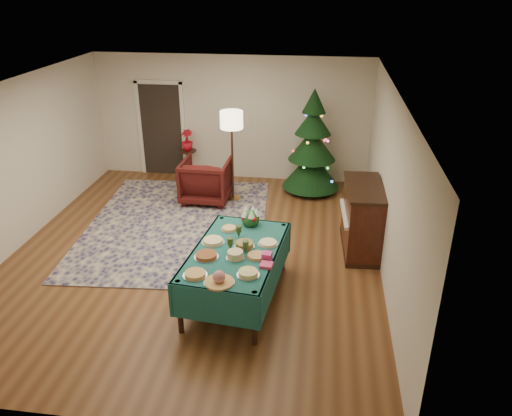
# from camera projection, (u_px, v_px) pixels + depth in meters

# --- Properties ---
(room_shell) EXTENTS (7.00, 7.00, 7.00)m
(room_shell) POSITION_uv_depth(u_px,v_px,m) (191.00, 177.00, 7.72)
(room_shell) COLOR #593319
(room_shell) RESTS_ON ground
(doorway) EXTENTS (1.08, 0.04, 2.16)m
(doorway) POSITION_uv_depth(u_px,v_px,m) (162.00, 127.00, 11.15)
(doorway) COLOR black
(doorway) RESTS_ON ground
(rug) EXTENTS (3.50, 4.42, 0.02)m
(rug) POSITION_uv_depth(u_px,v_px,m) (177.00, 224.00, 9.21)
(rug) COLOR #131244
(rug) RESTS_ON ground
(buffet_table) EXTENTS (1.38, 2.11, 0.78)m
(buffet_table) POSITION_uv_depth(u_px,v_px,m) (236.00, 260.00, 6.88)
(buffet_table) COLOR black
(buffet_table) RESTS_ON ground
(platter_0) EXTENTS (0.31, 0.31, 0.05)m
(platter_0) POSITION_uv_depth(u_px,v_px,m) (195.00, 274.00, 6.22)
(platter_0) COLOR silver
(platter_0) RESTS_ON buffet_table
(platter_1) EXTENTS (0.38, 0.38, 0.17)m
(platter_1) POSITION_uv_depth(u_px,v_px,m) (219.00, 279.00, 6.06)
(platter_1) COLOR silver
(platter_1) RESTS_ON buffet_table
(platter_2) EXTENTS (0.29, 0.29, 0.06)m
(platter_2) POSITION_uv_depth(u_px,v_px,m) (248.00, 273.00, 6.23)
(platter_2) COLOR silver
(platter_2) RESTS_ON buffet_table
(platter_3) EXTENTS (0.33, 0.33, 0.05)m
(platter_3) POSITION_uv_depth(u_px,v_px,m) (206.00, 256.00, 6.63)
(platter_3) COLOR silver
(platter_3) RESTS_ON buffet_table
(platter_4) EXTENTS (0.25, 0.25, 0.11)m
(platter_4) POSITION_uv_depth(u_px,v_px,m) (235.00, 255.00, 6.59)
(platter_4) COLOR silver
(platter_4) RESTS_ON buffet_table
(platter_5) EXTENTS (0.28, 0.28, 0.04)m
(platter_5) POSITION_uv_depth(u_px,v_px,m) (257.00, 256.00, 6.63)
(platter_5) COLOR silver
(platter_5) RESTS_ON buffet_table
(platter_6) EXTENTS (0.32, 0.32, 0.05)m
(platter_6) POSITION_uv_depth(u_px,v_px,m) (213.00, 241.00, 6.99)
(platter_6) COLOR silver
(platter_6) RESTS_ON buffet_table
(platter_7) EXTENTS (0.29, 0.29, 0.07)m
(platter_7) POSITION_uv_depth(u_px,v_px,m) (244.00, 245.00, 6.88)
(platter_7) COLOR silver
(platter_7) RESTS_ON buffet_table
(platter_8) EXTENTS (0.29, 0.29, 0.04)m
(platter_8) POSITION_uv_depth(u_px,v_px,m) (268.00, 243.00, 6.95)
(platter_8) COLOR silver
(platter_8) RESTS_ON buffet_table
(platter_9) EXTENTS (0.25, 0.25, 0.04)m
(platter_9) POSITION_uv_depth(u_px,v_px,m) (229.00, 229.00, 7.34)
(platter_9) COLOR silver
(platter_9) RESTS_ON buffet_table
(goblet_0) EXTENTS (0.08, 0.08, 0.18)m
(goblet_0) POSITION_uv_depth(u_px,v_px,m) (239.00, 231.00, 7.11)
(goblet_0) COLOR #2D471E
(goblet_0) RESTS_ON buffet_table
(goblet_1) EXTENTS (0.08, 0.08, 0.18)m
(goblet_1) POSITION_uv_depth(u_px,v_px,m) (246.00, 246.00, 6.71)
(goblet_1) COLOR #2D471E
(goblet_1) RESTS_ON buffet_table
(goblet_2) EXTENTS (0.08, 0.08, 0.18)m
(goblet_2) POSITION_uv_depth(u_px,v_px,m) (230.00, 244.00, 6.78)
(goblet_2) COLOR #2D471E
(goblet_2) RESTS_ON buffet_table
(napkin_stack) EXTENTS (0.17, 0.17, 0.04)m
(napkin_stack) POSITION_uv_depth(u_px,v_px,m) (266.00, 265.00, 6.42)
(napkin_stack) COLOR #DE3D72
(napkin_stack) RESTS_ON buffet_table
(gift_box) EXTENTS (0.14, 0.14, 0.10)m
(gift_box) POSITION_uv_depth(u_px,v_px,m) (267.00, 256.00, 6.56)
(gift_box) COLOR #D43B84
(gift_box) RESTS_ON buffet_table
(centerpiece) EXTENTS (0.28, 0.28, 0.32)m
(centerpiece) POSITION_uv_depth(u_px,v_px,m) (250.00, 217.00, 7.44)
(centerpiece) COLOR #1E4C1E
(centerpiece) RESTS_ON buffet_table
(armchair) EXTENTS (0.96, 0.90, 0.97)m
(armchair) POSITION_uv_depth(u_px,v_px,m) (206.00, 178.00, 10.01)
(armchair) COLOR #3E0F0D
(armchair) RESTS_ON ground
(floor_lamp) EXTENTS (0.44, 0.44, 1.83)m
(floor_lamp) POSITION_uv_depth(u_px,v_px,m) (232.00, 125.00, 9.62)
(floor_lamp) COLOR #A57F3F
(floor_lamp) RESTS_ON ground
(side_table) EXTENTS (0.38, 0.38, 0.68)m
(side_table) POSITION_uv_depth(u_px,v_px,m) (189.00, 165.00, 11.14)
(side_table) COLOR black
(side_table) RESTS_ON ground
(potted_plant) EXTENTS (0.26, 0.46, 0.26)m
(potted_plant) POSITION_uv_depth(u_px,v_px,m) (187.00, 145.00, 10.94)
(potted_plant) COLOR #AE0C1C
(potted_plant) RESTS_ON side_table
(christmas_tree) EXTENTS (1.52, 1.52, 2.18)m
(christmas_tree) POSITION_uv_depth(u_px,v_px,m) (312.00, 147.00, 10.26)
(christmas_tree) COLOR black
(christmas_tree) RESTS_ON ground
(piano) EXTENTS (0.69, 1.35, 1.14)m
(piano) POSITION_uv_depth(u_px,v_px,m) (362.00, 219.00, 8.18)
(piano) COLOR black
(piano) RESTS_ON ground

